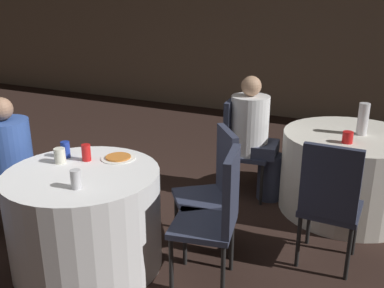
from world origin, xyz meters
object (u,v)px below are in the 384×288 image
at_px(chair_far_south, 330,197).
at_px(soda_can_red, 86,153).
at_px(soda_can_silver, 76,179).
at_px(soda_can_blue, 66,150).
at_px(chair_near_west, 2,165).
at_px(person_white_shirt, 255,137).
at_px(table_far, 348,173).
at_px(chair_far_west, 239,140).
at_px(bottle_far, 363,119).
at_px(chair_near_northeast, 216,182).
at_px(chair_near_east, 218,210).
at_px(table_near, 86,219).
at_px(pizza_plate_near, 118,157).
at_px(person_blue_shirt, 14,166).

bearing_deg(chair_far_south, soda_can_red, -162.14).
xyz_separation_m(soda_can_silver, soda_can_blue, (-0.43, 0.39, 0.00)).
distance_m(chair_near_west, person_white_shirt, 2.22).
distance_m(table_far, soda_can_silver, 2.43).
distance_m(chair_far_west, bottle_far, 1.12).
relative_size(chair_near_northeast, soda_can_blue, 7.79).
height_order(chair_far_south, person_white_shirt, person_white_shirt).
xyz_separation_m(chair_near_east, chair_far_west, (-0.37, 1.39, 0.00)).
distance_m(table_near, chair_far_south, 1.71).
distance_m(table_far, soda_can_red, 2.30).
height_order(table_near, soda_can_silver, soda_can_silver).
relative_size(chair_far_south, pizza_plate_near, 3.71).
bearing_deg(soda_can_blue, bottle_far, 39.16).
bearing_deg(chair_near_west, bottle_far, 129.87).
bearing_deg(chair_far_west, soda_can_blue, -38.10).
xyz_separation_m(chair_near_west, chair_far_south, (2.49, 0.56, 0.00)).
height_order(person_white_shirt, person_blue_shirt, person_white_shirt).
xyz_separation_m(table_near, chair_near_east, (0.93, 0.20, 0.20)).
distance_m(table_near, chair_near_northeast, 0.97).
height_order(chair_near_west, chair_far_west, same).
bearing_deg(table_far, bottle_far, 22.50).
bearing_deg(table_far, chair_near_east, -112.74).
bearing_deg(bottle_far, chair_far_south, -94.27).
bearing_deg(pizza_plate_near, table_near, -103.03).
relative_size(chair_near_west, chair_far_south, 1.00).
distance_m(soda_can_silver, bottle_far, 2.45).
bearing_deg(chair_near_east, chair_far_south, -62.88).
relative_size(chair_far_south, soda_can_silver, 7.79).
distance_m(person_blue_shirt, soda_can_blue, 0.54).
xyz_separation_m(chair_near_west, soda_can_blue, (0.65, 0.04, 0.22)).
distance_m(chair_near_east, pizza_plate_near, 0.88).
xyz_separation_m(table_far, chair_near_west, (-2.51, -1.57, 0.20)).
bearing_deg(person_white_shirt, chair_near_west, -55.58).
bearing_deg(chair_far_west, chair_near_west, -53.09).
height_order(chair_near_east, chair_far_south, same).
bearing_deg(soda_can_red, table_far, 42.21).
xyz_separation_m(chair_far_west, soda_can_blue, (-0.85, -1.41, 0.22)).
height_order(pizza_plate_near, soda_can_silver, soda_can_silver).
distance_m(chair_near_east, chair_far_south, 0.79).
distance_m(chair_far_west, soda_can_silver, 1.86).
height_order(table_near, soda_can_blue, soda_can_blue).
height_order(table_far, chair_near_west, chair_near_west).
bearing_deg(chair_near_northeast, chair_far_west, -27.90).
height_order(chair_near_east, pizza_plate_near, chair_near_east).
bearing_deg(soda_can_blue, chair_far_west, 58.96).
xyz_separation_m(table_near, soda_can_blue, (-0.29, 0.17, 0.42)).
bearing_deg(table_far, table_near, -132.53).
height_order(table_near, soda_can_red, soda_can_red).
relative_size(person_white_shirt, soda_can_silver, 9.65).
relative_size(chair_far_south, person_blue_shirt, 0.84).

